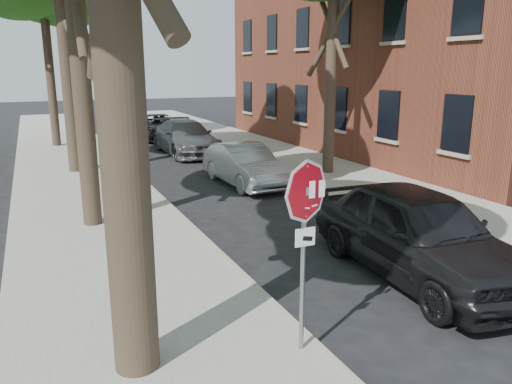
# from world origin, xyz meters

# --- Properties ---
(ground) EXTENTS (120.00, 120.00, 0.00)m
(ground) POSITION_xyz_m (0.00, 0.00, 0.00)
(ground) COLOR black
(ground) RESTS_ON ground
(sidewalk_left) EXTENTS (4.00, 55.00, 0.12)m
(sidewalk_left) POSITION_xyz_m (-2.50, 12.00, 0.06)
(sidewalk_left) COLOR gray
(sidewalk_left) RESTS_ON ground
(sidewalk_right) EXTENTS (4.00, 55.00, 0.12)m
(sidewalk_right) POSITION_xyz_m (6.00, 12.00, 0.06)
(sidewalk_right) COLOR gray
(sidewalk_right) RESTS_ON ground
(curb_left) EXTENTS (0.12, 55.00, 0.13)m
(curb_left) POSITION_xyz_m (-0.45, 12.00, 0.07)
(curb_left) COLOR #9E9384
(curb_left) RESTS_ON ground
(curb_right) EXTENTS (0.12, 55.00, 0.13)m
(curb_right) POSITION_xyz_m (3.95, 12.00, 0.07)
(curb_right) COLOR #9E9384
(curb_right) RESTS_ON ground
(stop_sign) EXTENTS (0.76, 0.34, 2.61)m
(stop_sign) POSITION_xyz_m (-0.70, -0.03, 1.95)
(stop_sign) COLOR gray
(stop_sign) RESTS_ON sidewalk_left
(car_a) EXTENTS (2.29, 5.12, 1.71)m
(car_a) POSITION_xyz_m (2.60, 1.50, 0.85)
(car_a) COLOR black
(car_a) RESTS_ON ground
(car_b) EXTENTS (1.60, 4.21, 1.37)m
(car_b) POSITION_xyz_m (2.60, 9.77, 0.69)
(car_b) COLOR #929499
(car_b) RESTS_ON ground
(car_c) EXTENTS (2.16, 5.22, 1.51)m
(car_c) POSITION_xyz_m (2.60, 16.61, 0.75)
(car_c) COLOR #48494D
(car_c) RESTS_ON ground
(car_d) EXTENTS (2.28, 4.89, 1.35)m
(car_d) POSITION_xyz_m (2.60, 21.95, 0.68)
(car_d) COLOR black
(car_d) RESTS_ON ground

